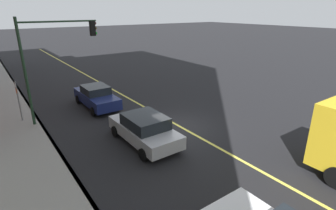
% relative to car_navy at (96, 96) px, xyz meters
% --- Properties ---
extents(ground, '(200.00, 200.00, 0.00)m').
position_rel_car_navy_xyz_m(ground, '(-6.19, -2.72, -0.78)').
color(ground, black).
extents(sidewalk_slab, '(80.00, 2.84, 0.15)m').
position_rel_car_navy_xyz_m(sidewalk_slab, '(-6.19, 5.35, -0.70)').
color(sidewalk_slab, gray).
rests_on(sidewalk_slab, ground).
extents(curb_edge, '(80.00, 0.16, 0.15)m').
position_rel_car_navy_xyz_m(curb_edge, '(-6.19, 4.01, -0.70)').
color(curb_edge, slate).
rests_on(curb_edge, ground).
extents(lane_stripe_center, '(80.00, 0.16, 0.01)m').
position_rel_car_navy_xyz_m(lane_stripe_center, '(-6.19, -2.72, -0.77)').
color(lane_stripe_center, '#D8CC4C').
rests_on(lane_stripe_center, ground).
extents(car_navy, '(4.71, 1.94, 1.55)m').
position_rel_car_navy_xyz_m(car_navy, '(0.00, 0.00, 0.00)').
color(car_navy, navy).
rests_on(car_navy, ground).
extents(car_silver, '(4.59, 2.12, 1.55)m').
position_rel_car_navy_xyz_m(car_silver, '(-6.70, 0.01, 0.02)').
color(car_silver, '#A8AAB2').
rests_on(car_silver, ground).
extents(traffic_light_mast, '(0.28, 4.47, 6.27)m').
position_rel_car_navy_xyz_m(traffic_light_mast, '(-1.09, 2.71, 3.52)').
color(traffic_light_mast, '#1E3823').
rests_on(traffic_light_mast, ground).
extents(street_sign_post, '(0.60, 0.08, 2.64)m').
position_rel_car_navy_xyz_m(street_sign_post, '(-0.06, 4.84, 0.79)').
color(street_sign_post, slate).
rests_on(street_sign_post, ground).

